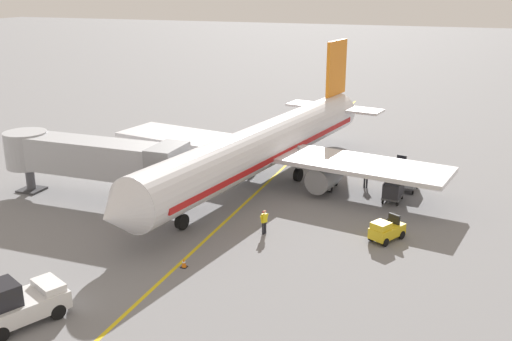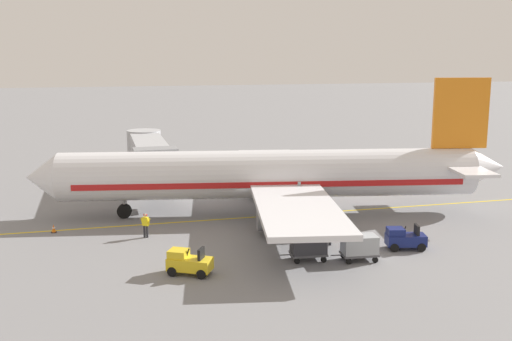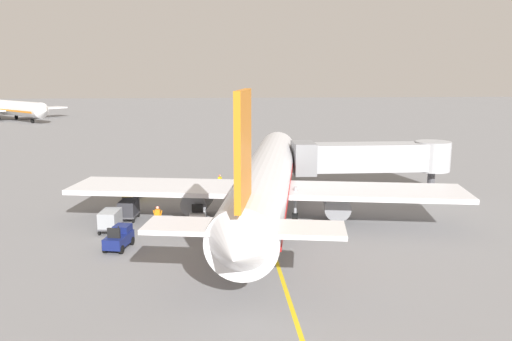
{
  "view_description": "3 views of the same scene",
  "coord_description": "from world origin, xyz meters",
  "views": [
    {
      "loc": [
        -15.29,
        42.13,
        16.07
      ],
      "look_at": [
        -1.01,
        3.58,
        2.84
      ],
      "focal_mm": 40.93,
      "sensor_mm": 36.0,
      "label": 1
    },
    {
      "loc": [
        -44.13,
        10.91,
        12.42
      ],
      "look_at": [
        0.91,
        -0.76,
        3.49
      ],
      "focal_mm": 42.67,
      "sensor_mm": 36.0,
      "label": 2
    },
    {
      "loc": [
        -3.6,
        -40.53,
        11.4
      ],
      "look_at": [
        -0.45,
        -0.79,
        3.76
      ],
      "focal_mm": 35.76,
      "sensor_mm": 36.0,
      "label": 3
    }
  ],
  "objects": [
    {
      "name": "ground_plane",
      "position": [
        0.0,
        0.0,
        0.0
      ],
      "size": [
        400.0,
        400.0,
        0.0
      ],
      "primitive_type": "plane",
      "color": "slate"
    },
    {
      "name": "gate_lead_in_line",
      "position": [
        0.0,
        0.0,
        0.0
      ],
      "size": [
        0.24,
        80.0,
        0.01
      ],
      "primitive_type": "cube",
      "color": "gold",
      "rests_on": "ground"
    },
    {
      "name": "parked_airliner",
      "position": [
        0.26,
        -1.94,
        3.19
      ],
      "size": [
        30.45,
        37.22,
        10.63
      ],
      "color": "silver",
      "rests_on": "ground"
    },
    {
      "name": "jet_bridge",
      "position": [
        11.26,
        6.64,
        3.46
      ],
      "size": [
        15.33,
        3.5,
        4.98
      ],
      "color": "#A8AAAF",
      "rests_on": "ground"
    },
    {
      "name": "baggage_tug_lead",
      "position": [
        -10.06,
        -7.82,
        0.71
      ],
      "size": [
        1.76,
        2.7,
        1.62
      ],
      "color": "navy",
      "rests_on": "ground"
    },
    {
      "name": "baggage_tug_trailing",
      "position": [
        -11.11,
        6.35,
        0.71
      ],
      "size": [
        2.25,
        2.77,
        1.62
      ],
      "color": "gold",
      "rests_on": "ground"
    },
    {
      "name": "baggage_tug_spare",
      "position": [
        -5.07,
        -2.15,
        0.71
      ],
      "size": [
        1.33,
        2.52,
        1.62
      ],
      "color": "silver",
      "rests_on": "ground"
    },
    {
      "name": "baggage_cart_front",
      "position": [
        -10.53,
        -1.1,
        0.95
      ],
      "size": [
        1.5,
        2.95,
        1.58
      ],
      "color": "#4C4C51",
      "rests_on": "ground"
    },
    {
      "name": "baggage_cart_second_in_train",
      "position": [
        -11.37,
        -4.1,
        0.95
      ],
      "size": [
        1.5,
        2.95,
        1.58
      ],
      "color": "#4C4C51",
      "rests_on": "ground"
    },
    {
      "name": "ground_crew_wing_walker",
      "position": [
        -8.01,
        -3.5,
        0.95
      ],
      "size": [
        0.73,
        0.29,
        1.69
      ],
      "color": "#232328",
      "rests_on": "ground"
    },
    {
      "name": "ground_crew_loader",
      "position": [
        -3.29,
        8.16,
        0.95
      ],
      "size": [
        0.43,
        0.68,
        1.69
      ],
      "color": "#232328",
      "rests_on": "ground"
    },
    {
      "name": "safety_cone_nose_left",
      "position": [
        -0.45,
        14.39,
        0.29
      ],
      "size": [
        0.36,
        0.36,
        0.59
      ],
      "color": "black",
      "rests_on": "ground"
    }
  ]
}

